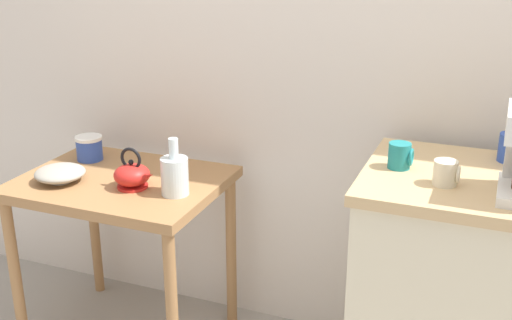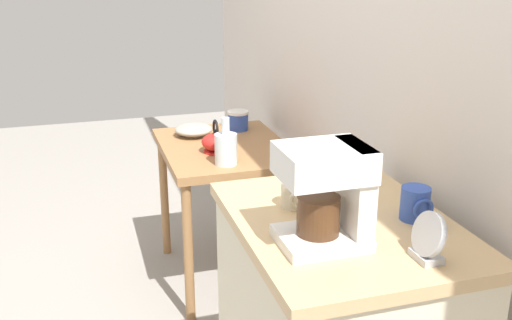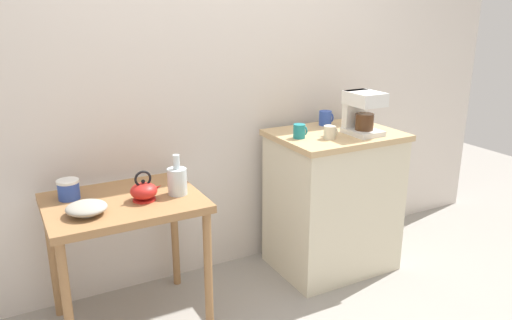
{
  "view_description": "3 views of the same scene",
  "coord_description": "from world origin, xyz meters",
  "px_view_note": "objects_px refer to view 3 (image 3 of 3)",
  "views": [
    {
      "loc": [
        0.68,
        -1.96,
        1.64
      ],
      "look_at": [
        -0.06,
        -0.09,
        0.91
      ],
      "focal_mm": 44.86,
      "sensor_mm": 36.0,
      "label": 1
    },
    {
      "loc": [
        2.07,
        -0.67,
        1.62
      ],
      "look_at": [
        -0.05,
        -0.02,
        0.85
      ],
      "focal_mm": 42.27,
      "sensor_mm": 36.0,
      "label": 2
    },
    {
      "loc": [
        -1.18,
        -2.41,
        1.68
      ],
      "look_at": [
        0.08,
        -0.05,
        0.84
      ],
      "focal_mm": 35.13,
      "sensor_mm": 36.0,
      "label": 3
    }
  ],
  "objects_px": {
    "teakettle": "(144,191)",
    "glass_carafe_vase": "(177,180)",
    "bowl_stoneware": "(86,208)",
    "mug_small_cream": "(330,132)",
    "mug_blue": "(326,118)",
    "table_clock": "(361,116)",
    "mug_dark_teal": "(300,131)",
    "coffee_maker": "(362,111)",
    "canister_enamel": "(69,189)"
  },
  "relations": [
    {
      "from": "mug_dark_teal",
      "to": "glass_carafe_vase",
      "type": "bearing_deg",
      "value": -175.96
    },
    {
      "from": "canister_enamel",
      "to": "coffee_maker",
      "type": "xyz_separation_m",
      "value": [
        1.69,
        -0.22,
        0.28
      ]
    },
    {
      "from": "coffee_maker",
      "to": "table_clock",
      "type": "xyz_separation_m",
      "value": [
        0.15,
        0.19,
        -0.09
      ]
    },
    {
      "from": "glass_carafe_vase",
      "to": "mug_blue",
      "type": "bearing_deg",
      "value": 13.0
    },
    {
      "from": "glass_carafe_vase",
      "to": "mug_small_cream",
      "type": "relative_size",
      "value": 2.74
    },
    {
      "from": "teakettle",
      "to": "mug_blue",
      "type": "xyz_separation_m",
      "value": [
        1.3,
        0.26,
        0.19
      ]
    },
    {
      "from": "glass_carafe_vase",
      "to": "mug_dark_teal",
      "type": "distance_m",
      "value": 0.81
    },
    {
      "from": "coffee_maker",
      "to": "mug_blue",
      "type": "height_order",
      "value": "coffee_maker"
    },
    {
      "from": "bowl_stoneware",
      "to": "mug_small_cream",
      "type": "height_order",
      "value": "mug_small_cream"
    },
    {
      "from": "canister_enamel",
      "to": "coffee_maker",
      "type": "bearing_deg",
      "value": -7.48
    },
    {
      "from": "mug_blue",
      "to": "coffee_maker",
      "type": "bearing_deg",
      "value": -78.3
    },
    {
      "from": "mug_blue",
      "to": "mug_small_cream",
      "type": "xyz_separation_m",
      "value": [
        -0.18,
        -0.29,
        -0.01
      ]
    },
    {
      "from": "canister_enamel",
      "to": "mug_dark_teal",
      "type": "bearing_deg",
      "value": -6.17
    },
    {
      "from": "coffee_maker",
      "to": "mug_small_cream",
      "type": "height_order",
      "value": "coffee_maker"
    },
    {
      "from": "mug_blue",
      "to": "table_clock",
      "type": "relative_size",
      "value": 0.76
    },
    {
      "from": "mug_dark_teal",
      "to": "table_clock",
      "type": "height_order",
      "value": "table_clock"
    },
    {
      "from": "mug_blue",
      "to": "bowl_stoneware",
      "type": "bearing_deg",
      "value": -168.93
    },
    {
      "from": "canister_enamel",
      "to": "mug_dark_teal",
      "type": "relative_size",
      "value": 1.33
    },
    {
      "from": "canister_enamel",
      "to": "mug_small_cream",
      "type": "distance_m",
      "value": 1.48
    },
    {
      "from": "mug_dark_teal",
      "to": "mug_blue",
      "type": "height_order",
      "value": "mug_blue"
    },
    {
      "from": "teakettle",
      "to": "mug_small_cream",
      "type": "relative_size",
      "value": 2.13
    },
    {
      "from": "teakettle",
      "to": "table_clock",
      "type": "xyz_separation_m",
      "value": [
        1.51,
        0.17,
        0.19
      ]
    },
    {
      "from": "mug_blue",
      "to": "glass_carafe_vase",
      "type": "bearing_deg",
      "value": -167.0
    },
    {
      "from": "bowl_stoneware",
      "to": "mug_small_cream",
      "type": "relative_size",
      "value": 2.47
    },
    {
      "from": "bowl_stoneware",
      "to": "glass_carafe_vase",
      "type": "height_order",
      "value": "glass_carafe_vase"
    },
    {
      "from": "teakettle",
      "to": "mug_dark_teal",
      "type": "xyz_separation_m",
      "value": [
        0.97,
        0.06,
        0.18
      ]
    },
    {
      "from": "bowl_stoneware",
      "to": "glass_carafe_vase",
      "type": "xyz_separation_m",
      "value": [
        0.47,
        0.05,
        0.04
      ]
    },
    {
      "from": "coffee_maker",
      "to": "mug_dark_teal",
      "type": "relative_size",
      "value": 3.1
    },
    {
      "from": "glass_carafe_vase",
      "to": "coffee_maker",
      "type": "bearing_deg",
      "value": -1.24
    },
    {
      "from": "mug_blue",
      "to": "mug_small_cream",
      "type": "relative_size",
      "value": 1.2
    },
    {
      "from": "glass_carafe_vase",
      "to": "table_clock",
      "type": "relative_size",
      "value": 1.73
    },
    {
      "from": "table_clock",
      "to": "mug_small_cream",
      "type": "bearing_deg",
      "value": -153.21
    },
    {
      "from": "teakettle",
      "to": "mug_blue",
      "type": "relative_size",
      "value": 1.77
    },
    {
      "from": "teakettle",
      "to": "canister_enamel",
      "type": "relative_size",
      "value": 1.49
    },
    {
      "from": "mug_dark_teal",
      "to": "mug_small_cream",
      "type": "height_order",
      "value": "mug_dark_teal"
    },
    {
      "from": "bowl_stoneware",
      "to": "mug_blue",
      "type": "height_order",
      "value": "mug_blue"
    },
    {
      "from": "mug_blue",
      "to": "table_clock",
      "type": "bearing_deg",
      "value": -24.08
    },
    {
      "from": "mug_small_cream",
      "to": "mug_dark_teal",
      "type": "bearing_deg",
      "value": 149.16
    },
    {
      "from": "canister_enamel",
      "to": "coffee_maker",
      "type": "relative_size",
      "value": 0.43
    },
    {
      "from": "mug_dark_teal",
      "to": "table_clock",
      "type": "xyz_separation_m",
      "value": [
        0.54,
        0.11,
        0.01
      ]
    },
    {
      "from": "canister_enamel",
      "to": "glass_carafe_vase",
      "type": "bearing_deg",
      "value": -21.03
    },
    {
      "from": "glass_carafe_vase",
      "to": "canister_enamel",
      "type": "bearing_deg",
      "value": 158.97
    },
    {
      "from": "mug_small_cream",
      "to": "canister_enamel",
      "type": "bearing_deg",
      "value": 170.95
    },
    {
      "from": "teakettle",
      "to": "mug_blue",
      "type": "distance_m",
      "value": 1.34
    },
    {
      "from": "glass_carafe_vase",
      "to": "mug_small_cream",
      "type": "height_order",
      "value": "mug_small_cream"
    },
    {
      "from": "bowl_stoneware",
      "to": "mug_dark_teal",
      "type": "relative_size",
      "value": 2.3
    },
    {
      "from": "teakettle",
      "to": "canister_enamel",
      "type": "height_order",
      "value": "teakettle"
    },
    {
      "from": "bowl_stoneware",
      "to": "table_clock",
      "type": "bearing_deg",
      "value": 6.81
    },
    {
      "from": "mug_small_cream",
      "to": "teakettle",
      "type": "bearing_deg",
      "value": 178.38
    },
    {
      "from": "teakettle",
      "to": "glass_carafe_vase",
      "type": "xyz_separation_m",
      "value": [
        0.18,
        0.0,
        0.03
      ]
    }
  ]
}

